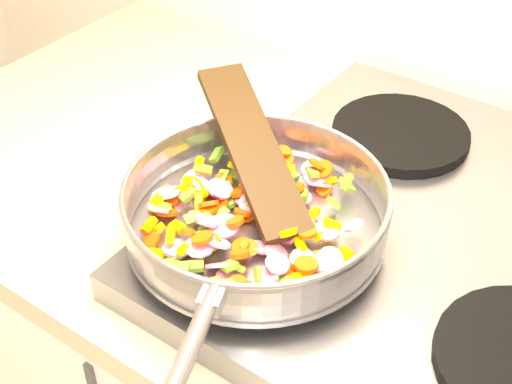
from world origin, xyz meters
The scene contains 6 objects.
cooktop centered at (-0.70, 1.67, 0.92)m, with size 0.60×0.60×0.04m, color #939399.
grate_fl centered at (-0.84, 1.52, 0.95)m, with size 0.19×0.19×0.02m, color black.
grate_bl centered at (-0.84, 1.81, 0.95)m, with size 0.19×0.19×0.02m, color black.
saute_pan centered at (-0.88, 1.52, 0.99)m, with size 0.35×0.49×0.06m.
vegetable_heap centered at (-0.89, 1.52, 0.98)m, with size 0.25×0.26×0.04m.
wooden_spatula centered at (-0.93, 1.58, 1.02)m, with size 0.26×0.06×0.01m, color black.
Camera 1 is at (-0.53, 1.02, 1.51)m, focal length 50.00 mm.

